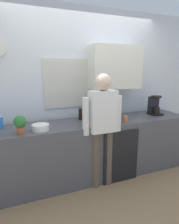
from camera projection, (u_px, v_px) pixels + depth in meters
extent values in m
plane|color=#8C6D4C|center=(101.00, 184.00, 2.76)|extent=(8.00, 8.00, 0.00)
cube|color=#4C4C51|center=(94.00, 149.00, 2.93)|extent=(3.18, 0.64, 0.88)
cube|color=black|center=(121.00, 157.00, 2.75)|extent=(0.56, 0.02, 0.79)
cube|color=silver|center=(84.00, 91.00, 3.13)|extent=(4.78, 0.10, 2.60)
cube|color=beige|center=(71.00, 83.00, 2.96)|extent=(0.86, 0.02, 0.76)
cube|color=#8CA5C6|center=(71.00, 83.00, 2.97)|extent=(0.80, 0.02, 0.70)
cube|color=silver|center=(115.00, 67.00, 3.02)|extent=(0.84, 0.32, 0.68)
cube|color=black|center=(155.00, 114.00, 3.25)|extent=(0.20, 0.20, 0.03)
cube|color=black|center=(153.00, 104.00, 3.27)|extent=(0.18, 0.08, 0.28)
cylinder|color=black|center=(157.00, 110.00, 3.21)|extent=(0.11, 0.11, 0.11)
cylinder|color=black|center=(156.00, 97.00, 3.18)|extent=(0.17, 0.17, 0.03)
cylinder|color=#2D8C33|center=(103.00, 110.00, 2.93)|extent=(0.09, 0.09, 0.28)
cylinder|color=#195923|center=(103.00, 114.00, 2.66)|extent=(0.07, 0.07, 0.30)
cylinder|color=black|center=(80.00, 114.00, 2.91)|extent=(0.06, 0.06, 0.18)
cylinder|color=#B26647|center=(125.00, 119.00, 2.80)|extent=(0.08, 0.08, 0.09)
cylinder|color=white|center=(40.00, 127.00, 2.41)|extent=(0.22, 0.22, 0.08)
cylinder|color=#9E5638|center=(21.00, 130.00, 2.27)|extent=(0.10, 0.10, 0.09)
sphere|color=#2D7233|center=(20.00, 122.00, 2.25)|extent=(0.15, 0.15, 0.15)
cylinder|color=blue|center=(1.00, 123.00, 2.50)|extent=(0.06, 0.06, 0.15)
cone|color=white|center=(0.00, 116.00, 2.48)|extent=(0.02, 0.02, 0.03)
cylinder|color=brown|center=(95.00, 160.00, 2.63)|extent=(0.12, 0.12, 0.82)
cylinder|color=brown|center=(108.00, 157.00, 2.70)|extent=(0.12, 0.12, 0.82)
cube|color=white|center=(103.00, 111.00, 2.52)|extent=(0.36, 0.20, 0.56)
sphere|color=beige|center=(103.00, 82.00, 2.43)|extent=(0.22, 0.22, 0.22)
cylinder|color=white|center=(86.00, 117.00, 2.44)|extent=(0.09, 0.09, 0.50)
cylinder|color=white|center=(118.00, 113.00, 2.61)|extent=(0.09, 0.09, 0.50)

